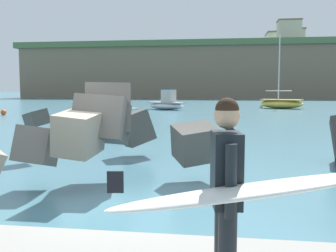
{
  "coord_description": "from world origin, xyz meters",
  "views": [
    {
      "loc": [
        2.09,
        -6.6,
        2.09
      ],
      "look_at": [
        1.05,
        0.5,
        1.4
      ],
      "focal_mm": 42.03,
      "sensor_mm": 36.0,
      "label": 1
    }
  ],
  "objects": [
    {
      "name": "headland_bluff",
      "position": [
        9.61,
        93.65,
        5.9
      ],
      "size": [
        103.75,
        44.35,
        11.75
      ],
      "color": "#756651",
      "rests_on": "ground"
    },
    {
      "name": "boat_near_centre",
      "position": [
        -3.68,
        31.97,
        0.63
      ],
      "size": [
        4.32,
        3.37,
        2.09
      ],
      "color": "white",
      "rests_on": "ground"
    },
    {
      "name": "station_building_west",
      "position": [
        17.72,
        95.71,
        14.21
      ],
      "size": [
        6.56,
        6.24,
        4.89
      ],
      "color": "#B2ADA3",
      "rests_on": "headland_bluff"
    },
    {
      "name": "surfer_with_board",
      "position": [
        2.15,
        -3.55,
        1.28
      ],
      "size": [
        2.12,
        1.28,
        1.78
      ],
      "color": "black",
      "rests_on": "walkway_path"
    },
    {
      "name": "mooring_buoy_outer",
      "position": [
        5.99,
        37.44,
        0.22
      ],
      "size": [
        0.44,
        0.44,
        0.44
      ],
      "color": "silver",
      "rests_on": "ground"
    },
    {
      "name": "station_building_east",
      "position": [
        18.24,
        99.78,
        13.96
      ],
      "size": [
        6.5,
        5.83,
        4.39
      ],
      "color": "beige",
      "rests_on": "headland_bluff"
    },
    {
      "name": "ground_plane",
      "position": [
        0.0,
        0.0,
        0.0
      ],
      "size": [
        400.0,
        400.0,
        0.0
      ],
      "primitive_type": "plane",
      "color": "#42707F"
    },
    {
      "name": "boat_mid_left",
      "position": [
        7.89,
        35.77,
        0.55
      ],
      "size": [
        4.95,
        3.62,
        7.69
      ],
      "color": "#EAC64C",
      "rests_on": "ground"
    },
    {
      "name": "station_building_central",
      "position": [
        14.65,
        96.79,
        13.89
      ],
      "size": [
        5.17,
        8.25,
        4.24
      ],
      "color": "silver",
      "rests_on": "headland_bluff"
    },
    {
      "name": "mooring_buoy_inner",
      "position": [
        -15.2,
        22.08,
        0.22
      ],
      "size": [
        0.44,
        0.44,
        0.44
      ],
      "color": "#E54C1E",
      "rests_on": "ground"
    },
    {
      "name": "boat_mid_centre",
      "position": [
        -5.4,
        17.57,
        0.71
      ],
      "size": [
        5.14,
        5.01,
        2.32
      ],
      "color": "white",
      "rests_on": "ground"
    },
    {
      "name": "station_building_annex",
      "position": [
        16.23,
        87.67,
        14.7
      ],
      "size": [
        5.26,
        4.37,
        5.87
      ],
      "color": "#B2ADA3",
      "rests_on": "headland_bluff"
    }
  ]
}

